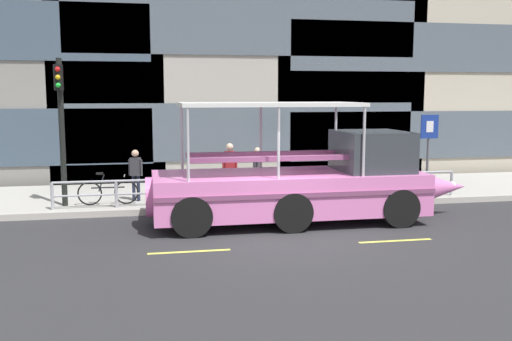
{
  "coord_description": "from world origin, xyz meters",
  "views": [
    {
      "loc": [
        -3.28,
        -12.99,
        3.4
      ],
      "look_at": [
        -0.28,
        2.31,
        1.3
      ],
      "focal_mm": 39.85,
      "sensor_mm": 36.0,
      "label": 1
    }
  ],
  "objects_px": {
    "duck_tour_boat": "(307,183)",
    "pedestrian_near_stern": "(136,170)",
    "pedestrian_mid_left": "(257,166)",
    "pedestrian_mid_right": "(230,164)",
    "leaned_bicycle": "(108,192)",
    "traffic_light_pole": "(61,118)",
    "parking_sign": "(429,140)",
    "pedestrian_near_bow": "(355,161)"
  },
  "relations": [
    {
      "from": "duck_tour_boat",
      "to": "pedestrian_near_stern",
      "type": "height_order",
      "value": "duck_tour_boat"
    },
    {
      "from": "duck_tour_boat",
      "to": "pedestrian_near_stern",
      "type": "xyz_separation_m",
      "value": [
        -4.53,
        2.93,
        0.08
      ]
    },
    {
      "from": "pedestrian_mid_left",
      "to": "pedestrian_mid_right",
      "type": "xyz_separation_m",
      "value": [
        -0.87,
        0.17,
        0.08
      ]
    },
    {
      "from": "leaned_bicycle",
      "to": "duck_tour_boat",
      "type": "height_order",
      "value": "duck_tour_boat"
    },
    {
      "from": "duck_tour_boat",
      "to": "pedestrian_near_stern",
      "type": "bearing_deg",
      "value": 147.09
    },
    {
      "from": "traffic_light_pole",
      "to": "parking_sign",
      "type": "xyz_separation_m",
      "value": [
        11.32,
        -0.08,
        -0.82
      ]
    },
    {
      "from": "traffic_light_pole",
      "to": "pedestrian_near_bow",
      "type": "bearing_deg",
      "value": 6.58
    },
    {
      "from": "leaned_bicycle",
      "to": "pedestrian_near_bow",
      "type": "relative_size",
      "value": 1.05
    },
    {
      "from": "traffic_light_pole",
      "to": "pedestrian_near_bow",
      "type": "xyz_separation_m",
      "value": [
        9.27,
        1.07,
        -1.56
      ]
    },
    {
      "from": "traffic_light_pole",
      "to": "leaned_bicycle",
      "type": "distance_m",
      "value": 2.51
    },
    {
      "from": "pedestrian_near_bow",
      "to": "duck_tour_boat",
      "type": "bearing_deg",
      "value": -127.15
    },
    {
      "from": "traffic_light_pole",
      "to": "leaned_bicycle",
      "type": "height_order",
      "value": "traffic_light_pole"
    },
    {
      "from": "pedestrian_mid_right",
      "to": "pedestrian_near_stern",
      "type": "distance_m",
      "value": 2.97
    },
    {
      "from": "duck_tour_boat",
      "to": "pedestrian_mid_left",
      "type": "xyz_separation_m",
      "value": [
        -0.72,
        3.19,
        0.07
      ]
    },
    {
      "from": "leaned_bicycle",
      "to": "pedestrian_mid_left",
      "type": "xyz_separation_m",
      "value": [
        4.61,
        0.71,
        0.56
      ]
    },
    {
      "from": "traffic_light_pole",
      "to": "duck_tour_boat",
      "type": "distance_m",
      "value": 7.22
    },
    {
      "from": "traffic_light_pole",
      "to": "pedestrian_mid_left",
      "type": "height_order",
      "value": "traffic_light_pole"
    },
    {
      "from": "traffic_light_pole",
      "to": "pedestrian_near_stern",
      "type": "distance_m",
      "value": 2.63
    },
    {
      "from": "pedestrian_near_bow",
      "to": "pedestrian_mid_right",
      "type": "bearing_deg",
      "value": -177.15
    },
    {
      "from": "leaned_bicycle",
      "to": "duck_tour_boat",
      "type": "distance_m",
      "value": 5.9
    },
    {
      "from": "pedestrian_near_bow",
      "to": "pedestrian_mid_right",
      "type": "height_order",
      "value": "pedestrian_mid_right"
    },
    {
      "from": "pedestrian_mid_left",
      "to": "traffic_light_pole",
      "type": "bearing_deg",
      "value": -173.36
    },
    {
      "from": "leaned_bicycle",
      "to": "pedestrian_near_bow",
      "type": "height_order",
      "value": "pedestrian_near_bow"
    },
    {
      "from": "pedestrian_mid_right",
      "to": "pedestrian_near_stern",
      "type": "xyz_separation_m",
      "value": [
        -2.94,
        -0.43,
        -0.07
      ]
    },
    {
      "from": "traffic_light_pole",
      "to": "pedestrian_mid_right",
      "type": "xyz_separation_m",
      "value": [
        4.97,
        0.85,
        -1.55
      ]
    },
    {
      "from": "duck_tour_boat",
      "to": "pedestrian_mid_left",
      "type": "height_order",
      "value": "duck_tour_boat"
    },
    {
      "from": "pedestrian_near_bow",
      "to": "pedestrian_mid_left",
      "type": "height_order",
      "value": "pedestrian_near_bow"
    },
    {
      "from": "traffic_light_pole",
      "to": "pedestrian_mid_right",
      "type": "distance_m",
      "value": 5.28
    },
    {
      "from": "pedestrian_mid_right",
      "to": "pedestrian_mid_left",
      "type": "bearing_deg",
      "value": -11.37
    },
    {
      "from": "pedestrian_mid_right",
      "to": "leaned_bicycle",
      "type": "bearing_deg",
      "value": -166.68
    },
    {
      "from": "leaned_bicycle",
      "to": "pedestrian_mid_left",
      "type": "height_order",
      "value": "pedestrian_mid_left"
    },
    {
      "from": "parking_sign",
      "to": "pedestrian_near_stern",
      "type": "distance_m",
      "value": 9.35
    },
    {
      "from": "pedestrian_near_bow",
      "to": "pedestrian_mid_left",
      "type": "distance_m",
      "value": 3.45
    },
    {
      "from": "duck_tour_boat",
      "to": "pedestrian_near_bow",
      "type": "xyz_separation_m",
      "value": [
        2.71,
        3.58,
        0.14
      ]
    },
    {
      "from": "duck_tour_boat",
      "to": "pedestrian_mid_right",
      "type": "distance_m",
      "value": 3.72
    },
    {
      "from": "traffic_light_pole",
      "to": "pedestrian_mid_left",
      "type": "bearing_deg",
      "value": 6.64
    },
    {
      "from": "duck_tour_boat",
      "to": "pedestrian_mid_right",
      "type": "bearing_deg",
      "value": 115.26
    },
    {
      "from": "leaned_bicycle",
      "to": "pedestrian_near_bow",
      "type": "distance_m",
      "value": 8.14
    },
    {
      "from": "parking_sign",
      "to": "leaned_bicycle",
      "type": "bearing_deg",
      "value": 179.71
    },
    {
      "from": "pedestrian_near_stern",
      "to": "traffic_light_pole",
      "type": "bearing_deg",
      "value": -168.26
    },
    {
      "from": "pedestrian_mid_right",
      "to": "parking_sign",
      "type": "bearing_deg",
      "value": -8.38
    },
    {
      "from": "pedestrian_mid_left",
      "to": "duck_tour_boat",
      "type": "bearing_deg",
      "value": -77.28
    }
  ]
}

